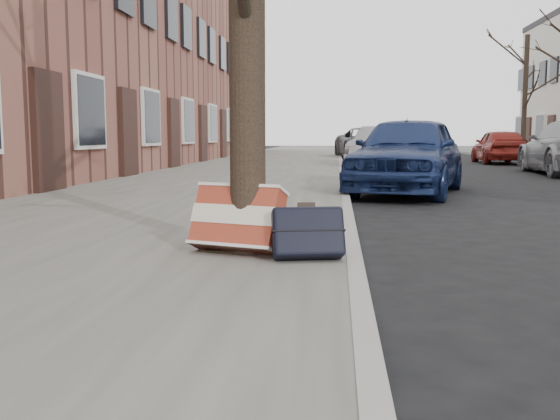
# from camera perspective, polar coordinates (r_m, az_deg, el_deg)

# --- Properties ---
(ground) EXTENTS (120.00, 120.00, 0.00)m
(ground) POSITION_cam_1_polar(r_m,az_deg,el_deg) (4.33, 23.98, -7.60)
(ground) COLOR black
(ground) RESTS_ON ground
(near_sidewalk) EXTENTS (5.00, 70.00, 0.12)m
(near_sidewalk) POSITION_cam_1_polar(r_m,az_deg,el_deg) (19.14, -1.73, 3.90)
(near_sidewalk) COLOR slate
(near_sidewalk) RESTS_ON ground
(house_near) EXTENTS (6.80, 40.00, 7.00)m
(house_near) POSITION_cam_1_polar(r_m,az_deg,el_deg) (21.73, -17.48, 13.03)
(house_near) COLOR brown
(house_near) RESTS_ON ground
(dirt_patch) EXTENTS (0.85, 0.85, 0.02)m
(dirt_patch) POSITION_cam_1_polar(r_m,az_deg,el_deg) (5.29, -1.48, -3.07)
(dirt_patch) COLOR black
(dirt_patch) RESTS_ON near_sidewalk
(suitcase_red) EXTENTS (0.78, 0.59, 0.54)m
(suitcase_red) POSITION_cam_1_polar(r_m,az_deg,el_deg) (4.88, -3.88, -0.80)
(suitcase_red) COLOR maroon
(suitcase_red) RESTS_ON near_sidewalk
(suitcase_navy) EXTENTS (0.58, 0.41, 0.41)m
(suitcase_navy) POSITION_cam_1_polar(r_m,az_deg,el_deg) (4.61, 2.55, -2.03)
(suitcase_navy) COLOR black
(suitcase_navy) RESTS_ON near_sidewalk
(car_near_front) EXTENTS (2.74, 4.45, 1.42)m
(car_near_front) POSITION_cam_1_polar(r_m,az_deg,el_deg) (11.39, 11.62, 5.04)
(car_near_front) COLOR navy
(car_near_front) RESTS_ON ground
(car_near_mid) EXTENTS (2.51, 4.29, 1.34)m
(car_near_mid) POSITION_cam_1_polar(r_m,az_deg,el_deg) (20.41, 9.32, 5.70)
(car_near_mid) COLOR #A1A3A8
(car_near_mid) RESTS_ON ground
(car_near_back) EXTENTS (2.90, 5.23, 1.38)m
(car_near_back) POSITION_cam_1_polar(r_m,az_deg,el_deg) (27.75, 7.90, 6.05)
(car_near_back) COLOR #36363A
(car_near_back) RESTS_ON ground
(car_far_back) EXTENTS (1.63, 3.81, 1.28)m
(car_far_back) POSITION_cam_1_polar(r_m,az_deg,el_deg) (24.72, 19.40, 5.53)
(car_far_back) COLOR maroon
(car_far_back) RESTS_ON ground
(tree_far_c) EXTENTS (0.22, 0.22, 5.48)m
(tree_far_c) POSITION_cam_1_polar(r_m,az_deg,el_deg) (31.24, 21.49, 9.71)
(tree_far_c) COLOR black
(tree_far_c) RESTS_ON far_sidewalk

